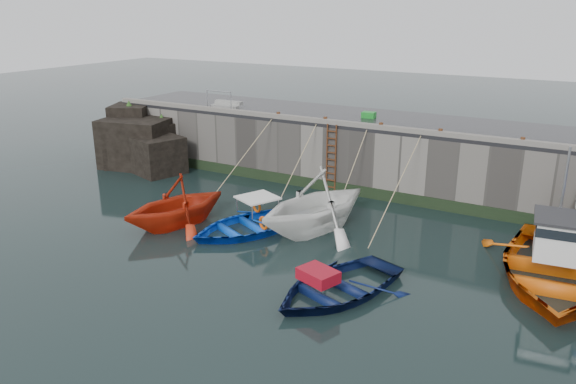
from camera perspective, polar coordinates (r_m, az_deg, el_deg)
The scene contains 23 objects.
ground at distance 17.43m, azimuth -3.88°, elevation -9.98°, with size 120.00×120.00×0.00m, color black.
quay_back at distance 27.50m, azimuth 10.49°, elevation 3.82°, with size 30.00×5.00×3.00m, color slate.
road_back at distance 27.15m, azimuth 10.68°, elevation 7.05°, with size 30.00×5.00×0.16m, color black.
kerb_back at distance 24.94m, azimuth 8.91°, elevation 6.58°, with size 30.00×0.30×0.20m, color slate.
algae_back at distance 25.55m, azimuth 8.43°, elevation -0.12°, with size 30.00×0.08×0.50m, color black.
rock_outcrop at distance 31.42m, azimuth -14.64°, elevation 4.89°, with size 5.85×4.24×3.41m.
ladder at distance 25.87m, azimuth 4.40°, elevation 3.37°, with size 0.51×0.08×3.20m.
boat_near_white at distance 22.80m, azimuth -11.22°, elevation -3.25°, with size 3.81×4.42×2.33m, color red.
boat_near_white_rope at distance 26.27m, azimuth -4.65°, elevation -0.03°, with size 0.04×5.06×3.10m, color tan, non-canonical shape.
boat_near_blue at distance 21.80m, azimuth -4.16°, elevation -3.96°, with size 3.37×4.73×0.98m, color blue.
boat_near_blue_rope at distance 25.22m, azimuth 1.18°, elevation -0.76°, with size 0.04×4.38×3.10m, color tan, non-canonical shape.
boat_near_blacktrim at distance 21.88m, azimuth 2.68°, elevation -3.84°, with size 4.53×5.25×2.76m, color white.
boat_near_blacktrim_rope at distance 24.91m, azimuth 6.40°, elevation -1.12°, with size 0.04×3.36×3.10m, color tan, non-canonical shape.
boat_near_navy at distance 17.36m, azimuth 4.96°, elevation -10.14°, with size 3.37×4.71×0.98m, color #0A1743.
boat_near_navy_rope at distance 22.15m, azimuth 11.11°, elevation -3.90°, with size 0.04×6.81×3.10m, color tan, non-canonical shape.
boat_far_orange at distance 19.66m, azimuth 25.40°, elevation -6.92°, with size 5.63×7.38×4.43m.
fish_crate at distance 27.43m, azimuth 8.21°, elevation 7.76°, with size 0.63×0.44×0.28m, color #198C27.
railing at distance 29.98m, azimuth -6.27°, elevation 8.85°, with size 1.60×1.05×1.00m.
bollard_a at distance 27.15m, azimuth -0.99°, elevation 7.83°, with size 0.18×0.18×0.28m, color #3F1E0F.
bollard_b at distance 25.99m, azimuth 3.81°, elevation 7.32°, with size 0.18×0.18×0.28m, color #3F1E0F.
bollard_c at distance 24.96m, azimuth 9.43°, elevation 6.65°, with size 0.18×0.18×0.28m, color #3F1E0F.
bollard_d at distance 24.22m, azimuth 15.22°, elevation 5.90°, with size 0.18×0.18×0.28m, color #3F1E0F.
bollard_e at distance 23.66m, azimuth 22.73°, elevation 4.83°, with size 0.18×0.18×0.28m, color #3F1E0F.
Camera 1 is at (8.55, -12.74, 8.26)m, focal length 35.00 mm.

